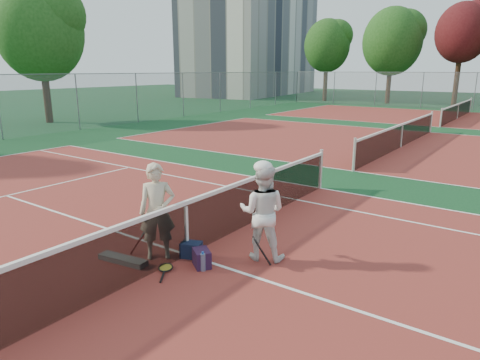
% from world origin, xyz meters
% --- Properties ---
extents(ground, '(130.00, 130.00, 0.00)m').
position_xyz_m(ground, '(0.00, 0.00, 0.00)').
color(ground, '#103A1C').
rests_on(ground, ground).
extents(court_main, '(23.77, 10.97, 0.01)m').
position_xyz_m(court_main, '(0.00, 0.00, 0.00)').
color(court_main, maroon).
rests_on(court_main, ground).
extents(court_far_a, '(23.77, 10.97, 0.01)m').
position_xyz_m(court_far_a, '(0.00, 13.50, 0.00)').
color(court_far_a, maroon).
rests_on(court_far_a, ground).
extents(court_far_b, '(23.77, 10.97, 0.01)m').
position_xyz_m(court_far_b, '(0.00, 27.00, 0.00)').
color(court_far_b, maroon).
rests_on(court_far_b, ground).
extents(net_main, '(0.10, 10.98, 1.02)m').
position_xyz_m(net_main, '(0.00, 0.00, 0.51)').
color(net_main, black).
rests_on(net_main, ground).
extents(net_far_a, '(0.10, 10.98, 1.02)m').
position_xyz_m(net_far_a, '(0.00, 13.50, 0.51)').
color(net_far_a, black).
rests_on(net_far_a, ground).
extents(net_far_b, '(0.10, 10.98, 1.02)m').
position_xyz_m(net_far_b, '(0.00, 27.00, 0.51)').
color(net_far_b, black).
rests_on(net_far_b, ground).
extents(fence_back, '(32.00, 0.06, 3.00)m').
position_xyz_m(fence_back, '(0.00, 34.00, 1.50)').
color(fence_back, slate).
rests_on(fence_back, ground).
extents(fence_left, '(0.06, 54.50, 3.00)m').
position_xyz_m(fence_left, '(-16.00, 6.75, 1.50)').
color(fence_left, slate).
rests_on(fence_left, ground).
extents(apartment_block, '(12.96, 23.18, 15.00)m').
position_xyz_m(apartment_block, '(-28.00, 44.00, 7.50)').
color(apartment_block, beige).
rests_on(apartment_block, ground).
extents(player_a, '(0.72, 0.73, 1.70)m').
position_xyz_m(player_a, '(-0.35, -0.34, 0.85)').
color(player_a, beige).
rests_on(player_a, ground).
extents(player_b, '(0.99, 0.89, 1.69)m').
position_xyz_m(player_b, '(1.14, 0.70, 0.84)').
color(player_b, white).
rests_on(player_b, ground).
extents(racket_red, '(0.44, 0.44, 0.52)m').
position_xyz_m(racket_red, '(-0.67, -0.38, 0.26)').
color(racket_red, maroon).
rests_on(racket_red, ground).
extents(racket_black_held, '(0.42, 0.42, 0.53)m').
position_xyz_m(racket_black_held, '(1.26, 0.35, 0.27)').
color(racket_black_held, black).
rests_on(racket_black_held, ground).
extents(racket_spare, '(0.57, 0.65, 0.06)m').
position_xyz_m(racket_spare, '(0.09, -0.63, 0.03)').
color(racket_spare, black).
rests_on(racket_spare, ground).
extents(sports_bag_navy, '(0.42, 0.35, 0.28)m').
position_xyz_m(sports_bag_navy, '(0.12, -0.02, 0.14)').
color(sports_bag_navy, black).
rests_on(sports_bag_navy, ground).
extents(sports_bag_purple, '(0.44, 0.41, 0.30)m').
position_xyz_m(sports_bag_purple, '(0.50, -0.19, 0.15)').
color(sports_bag_purple, '#24102C').
rests_on(sports_bag_purple, ground).
extents(net_cover_canvas, '(0.96, 0.35, 0.10)m').
position_xyz_m(net_cover_canvas, '(-0.71, -0.86, 0.05)').
color(net_cover_canvas, '#605C57').
rests_on(net_cover_canvas, ground).
extents(water_bottle, '(0.09, 0.09, 0.30)m').
position_xyz_m(water_bottle, '(0.62, -0.30, 0.15)').
color(water_bottle, '#C5DBFA').
rests_on(water_bottle, ground).
extents(tree_back_0, '(4.65, 4.65, 8.27)m').
position_xyz_m(tree_back_0, '(-14.48, 37.39, 5.57)').
color(tree_back_0, '#382314').
rests_on(tree_back_0, ground).
extents(tree_back_1, '(5.51, 5.51, 8.97)m').
position_xyz_m(tree_back_1, '(-8.00, 37.73, 5.78)').
color(tree_back_1, '#382314').
rests_on(tree_back_1, ground).
extents(tree_back_maroon, '(4.42, 4.42, 8.83)m').
position_xyz_m(tree_back_maroon, '(-1.96, 37.21, 6.25)').
color(tree_back_maroon, '#382314').
rests_on(tree_back_maroon, ground).
extents(tree_left_1, '(5.11, 5.11, 8.37)m').
position_xyz_m(tree_left_1, '(-20.47, 9.76, 5.41)').
color(tree_left_1, '#382314').
rests_on(tree_left_1, ground).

